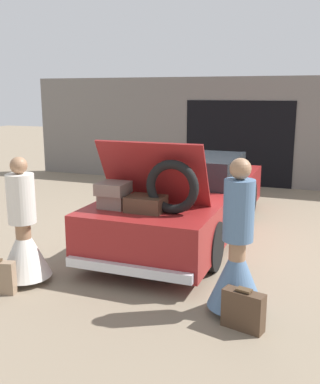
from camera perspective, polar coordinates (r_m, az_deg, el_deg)
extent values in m
plane|color=#7F705B|center=(7.90, 3.47, -5.21)|extent=(40.00, 40.00, 0.00)
cube|color=slate|center=(11.94, 10.03, 7.54)|extent=(12.00, 0.12, 2.80)
cube|color=black|center=(11.90, 9.91, 6.08)|extent=(2.80, 0.02, 2.20)
cube|color=maroon|center=(7.76, 3.52, -1.52)|extent=(1.77, 4.92, 0.69)
cube|color=#1E2328|center=(7.92, 4.21, 3.00)|extent=(1.56, 1.57, 0.46)
cylinder|color=black|center=(9.45, 1.51, -0.03)|extent=(0.18, 0.69, 0.69)
cylinder|color=black|center=(9.07, 11.31, -0.83)|extent=(0.18, 0.69, 0.69)
cylinder|color=black|center=(6.79, -6.86, -5.22)|extent=(0.18, 0.69, 0.69)
cylinder|color=black|center=(6.23, 6.69, -6.84)|extent=(0.18, 0.69, 0.69)
cube|color=silver|center=(5.61, -4.20, -9.80)|extent=(1.69, 0.10, 0.12)
cube|color=maroon|center=(6.11, -0.81, 2.31)|extent=(1.51, 0.52, 0.92)
cube|color=#75665B|center=(6.12, -5.93, -1.15)|extent=(0.37, 0.29, 0.20)
cube|color=#8C7259|center=(5.95, -2.22, -1.54)|extent=(0.41, 0.33, 0.19)
cube|color=#75665B|center=(6.08, -5.96, 0.48)|extent=(0.39, 0.40, 0.16)
cube|color=#473323|center=(5.93, -1.80, -1.50)|extent=(0.49, 0.40, 0.20)
torus|color=black|center=(5.74, 1.55, 0.64)|extent=(0.71, 0.12, 0.71)
cylinder|color=#997051|center=(6.08, -16.81, -7.33)|extent=(0.19, 0.19, 0.79)
cone|color=silver|center=(6.07, -16.83, -6.98)|extent=(0.67, 0.67, 0.71)
cylinder|color=silver|center=(5.88, -17.25, -0.81)|extent=(0.35, 0.35, 0.63)
sphere|color=#997051|center=(5.80, -17.52, 3.24)|extent=(0.21, 0.21, 0.21)
cylinder|color=#997051|center=(5.09, 9.65, -10.58)|extent=(0.18, 0.18, 0.85)
cone|color=slate|center=(5.08, 9.67, -10.15)|extent=(0.63, 0.63, 0.76)
cylinder|color=slate|center=(4.85, 9.98, -2.32)|extent=(0.33, 0.33, 0.67)
sphere|color=#997051|center=(4.75, 10.18, 2.92)|extent=(0.23, 0.23, 0.23)
cube|color=#473323|center=(4.87, 10.53, -14.55)|extent=(0.46, 0.26, 0.41)
cube|color=#4C3823|center=(4.77, 10.64, -12.13)|extent=(0.17, 0.13, 0.02)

